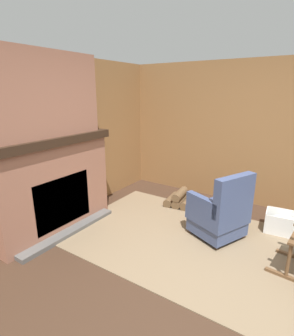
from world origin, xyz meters
TOP-DOWN VIEW (x-y plane):
  - ground_plane at (0.00, 0.00)m, footprint 14.00×14.00m
  - wood_panel_wall_left at (-2.46, 0.00)m, footprint 0.06×5.45m
  - wood_panel_wall_back at (0.03, 2.45)m, footprint 5.45×0.09m
  - fireplace_hearth at (-2.21, 0.00)m, footprint 0.62×1.82m
  - chimney_breast at (-2.22, 0.00)m, footprint 0.36×1.51m
  - area_rug at (-0.48, 0.73)m, footprint 3.25×2.11m
  - armchair at (-0.19, 1.03)m, footprint 0.80×0.81m
  - firewood_stack at (-1.10, 1.68)m, footprint 0.49×0.50m
  - laundry_basket at (0.52, 1.65)m, footprint 0.51×0.38m
  - oil_lamp_vase at (-2.26, -0.27)m, footprint 0.12×0.12m
  - storage_case at (-2.26, 0.33)m, footprint 0.14×0.22m
  - decorative_plate_on_mantel at (-2.28, -0.02)m, footprint 0.07×0.26m

SIDE VIEW (x-z plane):
  - ground_plane at x=0.00m, z-range 0.00..0.00m
  - area_rug at x=-0.48m, z-range 0.00..0.01m
  - firewood_stack at x=-1.10m, z-range -0.03..0.24m
  - laundry_basket at x=0.52m, z-range 0.00..0.29m
  - armchair at x=-0.19m, z-range -0.11..0.82m
  - fireplace_hearth at x=-2.21m, z-range 0.00..1.33m
  - wood_panel_wall_left at x=-2.46m, z-range 0.00..2.40m
  - wood_panel_wall_back at x=0.03m, z-range 0.01..2.41m
  - storage_case at x=-2.26m, z-range 1.34..1.49m
  - oil_lamp_vase at x=-2.26m, z-range 1.29..1.61m
  - decorative_plate_on_mantel at x=-2.28m, z-range 1.34..1.59m
  - chimney_breast at x=-2.22m, z-range 1.34..2.38m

